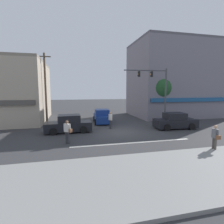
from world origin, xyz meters
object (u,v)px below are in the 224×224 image
Objects in this scene: street_tree at (159,88)px; pedestrian_far_side at (110,119)px; sedan_waiting_far at (69,124)px; pedestrian_foreground_with_bag at (215,137)px; sedan_crossing_rightbound at (175,121)px; traffic_light_mast at (157,87)px; sedan_approaching_near at (102,117)px; pedestrian_mid_crossing at (67,131)px; utility_pole_near_left at (46,88)px.

street_tree reaches higher than pedestrian_far_side.
pedestrian_foreground_with_bag is (8.84, -7.36, 0.24)m from sedan_waiting_far.
sedan_crossing_rightbound is (-1.03, -5.42, -3.36)m from street_tree.
traffic_light_mast is at bearing -121.27° from street_tree.
sedan_waiting_far is (-3.78, -4.04, 0.00)m from sedan_approaching_near.
street_tree is 12.58m from pedestrian_foreground_with_bag.
street_tree is 3.42× the size of pedestrian_far_side.
sedan_crossing_rightbound is 6.46m from pedestrian_far_side.
traffic_light_mast is 10.48m from sedan_waiting_far.
pedestrian_foreground_with_bag is 9.63m from pedestrian_mid_crossing.
street_tree reaches higher than sedan_crossing_rightbound.
utility_pole_near_left reaches higher than traffic_light_mast.
street_tree is 8.30m from sedan_approaching_near.
utility_pole_near_left is at bearing 132.78° from pedestrian_foreground_with_bag.
pedestrian_mid_crossing and pedestrian_far_side have the same top height.
traffic_light_mast is 3.71× the size of pedestrian_far_side.
sedan_approaching_near is 3.54m from pedestrian_far_side.
sedan_crossing_rightbound is 6.68m from pedestrian_foreground_with_bag.
utility_pole_near_left is 8.42m from pedestrian_far_side.
utility_pole_near_left is 6.42m from sedan_waiting_far.
pedestrian_mid_crossing is at bearing 156.99° from pedestrian_foreground_with_bag.
pedestrian_mid_crossing reaches higher than sedan_crossing_rightbound.
utility_pole_near_left is 1.88× the size of sedan_approaching_near.
utility_pole_near_left reaches higher than pedestrian_far_side.
pedestrian_foreground_with_bag and pedestrian_mid_crossing have the same top height.
traffic_light_mast is (-1.64, -2.70, 0.11)m from street_tree.
street_tree is at bearing 21.94° from sedan_waiting_far.
traffic_light_mast is at bearing -20.06° from sedan_approaching_near.
utility_pole_near_left is 16.95m from pedestrian_foreground_with_bag.
utility_pole_near_left is 7.16m from sedan_approaching_near.
sedan_approaching_near and sedan_waiting_far have the same top height.
sedan_crossing_rightbound is at bearing 14.86° from pedestrian_mid_crossing.
sedan_waiting_far is (2.47, -4.87, -3.38)m from utility_pole_near_left.
traffic_light_mast is at bearing 10.93° from sedan_waiting_far.
utility_pole_near_left reaches higher than pedestrian_foreground_with_bag.
utility_pole_near_left is at bearing 106.13° from pedestrian_mid_crossing.
utility_pole_near_left is 12.55m from traffic_light_mast.
sedan_crossing_rightbound is at bearing -100.79° from street_tree.
street_tree is 3.42× the size of pedestrian_foreground_with_bag.
street_tree is 1.36× the size of sedan_crossing_rightbound.
pedestrian_foreground_with_bag is at bearing -23.01° from pedestrian_mid_crossing.
sedan_waiting_far is at bearing 89.61° from pedestrian_mid_crossing.
traffic_light_mast is 4.45m from sedan_crossing_rightbound.
street_tree is 8.95m from pedestrian_far_side.
pedestrian_far_side is (-7.34, -4.06, -3.12)m from street_tree.
sedan_approaching_near and sedan_crossing_rightbound have the same top height.
pedestrian_foreground_with_bag is at bearing -39.75° from sedan_waiting_far.
pedestrian_far_side is (0.23, -3.53, 0.24)m from sedan_approaching_near.
sedan_waiting_far is 3.60m from pedestrian_mid_crossing.
traffic_light_mast reaches higher than sedan_crossing_rightbound.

